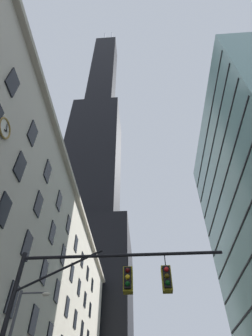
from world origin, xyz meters
name	(u,v)px	position (x,y,z in m)	size (l,w,h in m)	color
station_building	(4,288)	(-17.84, 24.71, 13.53)	(14.36, 61.44, 27.10)	beige
dark_skyscraper	(90,192)	(-20.22, 71.23, 66.37)	(29.74, 29.74, 225.47)	black
traffic_signal_mast	(97,298)	(-3.41, 4.52, 5.22)	(9.04, 0.63, 7.14)	black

